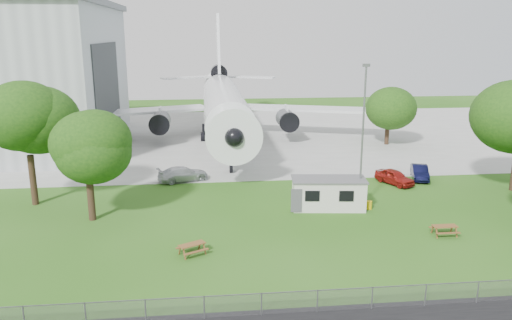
{
  "coord_description": "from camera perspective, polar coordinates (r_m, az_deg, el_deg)",
  "views": [
    {
      "loc": [
        -4.77,
        -32.85,
        14.49
      ],
      "look_at": [
        -0.43,
        8.0,
        4.0
      ],
      "focal_mm": 35.0,
      "sensor_mm": 36.0,
      "label": 1
    }
  ],
  "objects": [
    {
      "name": "concrete_apron",
      "position": [
        72.48,
        -2.17,
        2.79
      ],
      "size": [
        120.0,
        46.0,
        0.03
      ],
      "primitive_type": "cube",
      "color": "#B7B7B2",
      "rests_on": "ground"
    },
    {
      "name": "car_apron_van",
      "position": [
        50.64,
        -8.35,
        -1.6
      ],
      "size": [
        5.43,
        3.54,
        1.46
      ],
      "primitive_type": "imported",
      "rotation": [
        0.0,
        0.0,
        1.89
      ],
      "color": "#B7BABF",
      "rests_on": "ground"
    },
    {
      "name": "tree_west_small",
      "position": [
        40.62,
        -18.77,
        1.06
      ],
      "size": [
        7.09,
        7.09,
        9.26
      ],
      "color": "#382619",
      "rests_on": "ground"
    },
    {
      "name": "car_ne_hatch",
      "position": [
        50.97,
        15.55,
        -1.9
      ],
      "size": [
        3.38,
        4.52,
        1.43
      ],
      "primitive_type": "imported",
      "rotation": [
        0.0,
        0.0,
        0.46
      ],
      "color": "maroon",
      "rests_on": "ground"
    },
    {
      "name": "picnic_east",
      "position": [
        39.71,
        20.68,
        -8.05
      ],
      "size": [
        1.81,
        1.51,
        0.76
      ],
      "primitive_type": null,
      "rotation": [
        0.0,
        0.0,
        -0.0
      ],
      "color": "brown",
      "rests_on": "ground"
    },
    {
      "name": "ground",
      "position": [
        36.22,
        2.05,
        -9.27
      ],
      "size": [
        160.0,
        160.0,
        0.0
      ],
      "primitive_type": "plane",
      "color": "#417226"
    },
    {
      "name": "fence",
      "position": [
        27.9,
        4.9,
        -17.03
      ],
      "size": [
        58.0,
        0.04,
        1.3
      ],
      "primitive_type": "cube",
      "color": "gray",
      "rests_on": "ground"
    },
    {
      "name": "car_ne_sedan",
      "position": [
        53.43,
        18.2,
        -1.36
      ],
      "size": [
        2.7,
        4.55,
        1.42
      ],
      "primitive_type": "imported",
      "rotation": [
        0.0,
        0.0,
        -0.3
      ],
      "color": "black",
      "rests_on": "ground"
    },
    {
      "name": "tree_west_big",
      "position": [
        45.95,
        -24.81,
        4.33
      ],
      "size": [
        7.81,
        7.81,
        11.48
      ],
      "color": "#382619",
      "rests_on": "ground"
    },
    {
      "name": "site_cabin",
      "position": [
        42.72,
        8.3,
        -3.8
      ],
      "size": [
        6.88,
        3.37,
        2.62
      ],
      "color": "silver",
      "rests_on": "ground"
    },
    {
      "name": "lamp_mast",
      "position": [
        42.02,
        12.07,
        2.35
      ],
      "size": [
        0.16,
        0.16,
        12.0
      ],
      "primitive_type": "cylinder",
      "color": "slate",
      "rests_on": "ground"
    },
    {
      "name": "tree_far_apron",
      "position": [
        68.18,
        14.93,
        5.89
      ],
      "size": [
        6.86,
        6.86,
        8.49
      ],
      "color": "#382619",
      "rests_on": "ground"
    },
    {
      "name": "picnic_west",
      "position": [
        34.49,
        -7.29,
        -10.64
      ],
      "size": [
        2.29,
        2.17,
        0.76
      ],
      "primitive_type": null,
      "rotation": [
        0.0,
        0.0,
        0.49
      ],
      "color": "brown",
      "rests_on": "ground"
    },
    {
      "name": "airliner",
      "position": [
        69.38,
        -3.74,
        6.66
      ],
      "size": [
        46.36,
        47.73,
        17.69
      ],
      "color": "white",
      "rests_on": "ground"
    }
  ]
}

